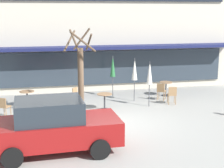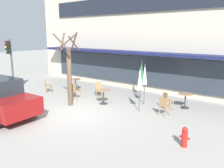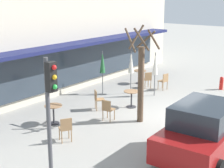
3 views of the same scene
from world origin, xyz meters
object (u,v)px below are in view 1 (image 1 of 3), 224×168
Objects in this scene: cafe_table_by_tree at (105,99)px; cafe_chair_3 at (4,106)px; cafe_table_streetside at (166,86)px; street_tree at (81,77)px; cafe_chair_2 at (61,102)px; patio_umbrella_corner_open at (113,67)px; patio_umbrella_green_folded at (150,73)px; cafe_chair_0 at (161,90)px; cafe_table_near_wall at (27,96)px; parked_sedan at (53,126)px; cafe_chair_4 at (77,95)px; patio_umbrella_cream_folded at (135,70)px; cafe_chair_1 at (172,94)px.

cafe_table_by_tree is 4.48m from cafe_chair_3.
cafe_table_streetside is 6.12m from street_tree.
cafe_chair_2 is 0.23× the size of street_tree.
patio_umbrella_corner_open is (0.90, 2.40, 1.11)m from cafe_table_by_tree.
cafe_table_by_tree is at bearing -177.35° from patio_umbrella_green_folded.
street_tree is at bearing -146.87° from cafe_table_streetside.
cafe_chair_0 is at bearing -124.23° from cafe_table_streetside.
street_tree reaches higher than patio_umbrella_corner_open.
parked_sedan is at bearing -80.29° from cafe_table_near_wall.
cafe_chair_4 is at bearing -177.93° from cafe_chair_0.
cafe_chair_2 is (-3.78, -1.47, -1.10)m from patio_umbrella_cream_folded.
patio_umbrella_cream_folded reaches higher than cafe_chair_3.
patio_umbrella_corner_open is at bearing 41.99° from cafe_chair_2.
cafe_table_near_wall is 2.15m from cafe_chair_2.
cafe_chair_3 is (-7.64, -1.43, 0.00)m from cafe_chair_0.
cafe_chair_1 is at bearing 18.11° from street_tree.
cafe_table_near_wall and cafe_table_by_tree have the same top height.
parked_sedan is (1.92, -4.19, 0.35)m from cafe_chair_3.
cafe_table_streetside is 0.85× the size of cafe_chair_1.
cafe_table_streetside is at bearing 20.24° from patio_umbrella_cream_folded.
cafe_table_streetside is at bearing 27.89° from cafe_table_by_tree.
cafe_table_streetside is at bearing 15.59° from cafe_chair_3.
cafe_table_near_wall is 6.71m from cafe_chair_0.
cafe_chair_0 is 7.77m from cafe_chair_3.
cafe_chair_0 is (0.98, 1.03, -1.10)m from patio_umbrella_green_folded.
patio_umbrella_cream_folded and patio_umbrella_corner_open have the same top height.
cafe_chair_1 is at bearing 38.52° from parked_sedan.
parked_sedan is (-2.54, -4.50, 0.36)m from cafe_table_by_tree.
cafe_chair_0 and cafe_chair_3 have the same top height.
street_tree is (-2.15, -3.68, 0.19)m from patio_umbrella_corner_open.
cafe_chair_4 is (-4.95, -1.02, 0.01)m from cafe_table_streetside.
cafe_chair_0 is 1.00× the size of cafe_chair_3.
cafe_chair_0 is at bearing -5.36° from patio_umbrella_cream_folded.
patio_umbrella_cream_folded is (1.78, 1.26, 1.11)m from cafe_table_by_tree.
cafe_chair_4 is at bearing -7.89° from cafe_table_near_wall.
patio_umbrella_green_folded is (5.72, -1.19, 1.11)m from cafe_table_near_wall.
cafe_table_streetside is 9.05m from parked_sedan.
cafe_table_near_wall is at bearing -166.01° from patio_umbrella_corner_open.
cafe_chair_3 is 3.61m from street_tree.
parked_sedan is at bearing -134.17° from cafe_table_streetside.
street_tree is at bearing -91.51° from cafe_chair_4.
patio_umbrella_corner_open is 2.76m from cafe_chair_4.
cafe_chair_0 is 0.91m from cafe_chair_1.
parked_sedan is (-4.73, -4.60, -0.75)m from patio_umbrella_green_folded.
cafe_chair_3 is at bearing -177.82° from cafe_chair_2.
cafe_chair_2 is 1.00× the size of cafe_chair_3.
cafe_chair_1 reaches higher than cafe_table_by_tree.
cafe_table_by_tree is 1.53m from cafe_chair_4.
cafe_chair_3 reaches higher than cafe_table_near_wall.
cafe_chair_1 is (1.23, 0.15, -1.10)m from patio_umbrella_green_folded.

